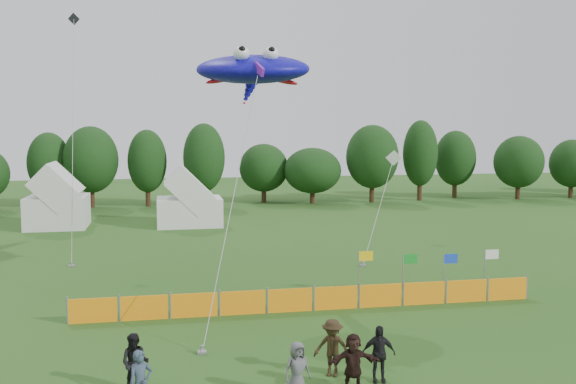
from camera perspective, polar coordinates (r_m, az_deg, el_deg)
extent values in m
plane|color=#234C16|center=(20.92, 3.25, -16.01)|extent=(160.00, 160.00, 0.00)
cylinder|color=#382314|center=(66.27, -20.38, -0.26)|extent=(0.50, 0.50, 2.38)
ellipsoid|color=black|center=(66.03, -20.47, 2.42)|extent=(4.09, 4.09, 5.35)
cylinder|color=#382314|center=(64.91, -17.03, -0.19)|extent=(0.50, 0.50, 2.57)
ellipsoid|color=black|center=(64.66, -17.12, 2.77)|extent=(5.20, 5.20, 5.79)
cylinder|color=#382314|center=(64.50, -12.34, -0.15)|extent=(0.50, 0.50, 2.46)
ellipsoid|color=black|center=(64.25, -12.41, 2.70)|extent=(3.78, 3.78, 5.55)
cylinder|color=#382314|center=(63.18, -7.43, -0.10)|extent=(0.50, 0.50, 2.66)
ellipsoid|color=black|center=(62.93, -7.47, 3.06)|extent=(4.05, 4.05, 5.99)
cylinder|color=#382314|center=(66.47, -2.16, -0.06)|extent=(0.50, 0.50, 1.98)
ellipsoid|color=black|center=(66.25, -2.17, 2.17)|extent=(5.06, 5.06, 4.46)
cylinder|color=#382314|center=(65.44, 2.18, -0.20)|extent=(0.50, 0.50, 1.86)
ellipsoid|color=black|center=(65.24, 2.19, 1.92)|extent=(5.86, 5.86, 4.18)
cylinder|color=#382314|center=(66.93, 7.46, 0.21)|extent=(0.50, 0.50, 2.62)
ellipsoid|color=black|center=(66.69, 7.50, 3.14)|extent=(5.41, 5.41, 5.89)
cylinder|color=#382314|center=(69.42, 11.62, 0.41)|extent=(0.50, 0.50, 2.78)
ellipsoid|color=black|center=(69.18, 11.68, 3.40)|extent=(3.67, 3.67, 6.26)
cylinder|color=#382314|center=(73.14, 14.59, 0.47)|extent=(0.50, 0.50, 2.42)
ellipsoid|color=black|center=(72.93, 14.65, 2.94)|extent=(4.46, 4.46, 5.44)
cylinder|color=#382314|center=(73.57, 19.75, 0.27)|extent=(0.50, 0.50, 2.24)
ellipsoid|color=black|center=(73.37, 19.83, 2.54)|extent=(5.26, 5.26, 5.03)
cylinder|color=#382314|center=(77.05, 23.83, 0.30)|extent=(0.50, 0.50, 2.10)
ellipsoid|color=black|center=(76.86, 23.92, 2.34)|extent=(4.74, 4.74, 4.73)
cube|color=silver|center=(52.83, -19.79, -1.66)|extent=(4.46, 4.46, 2.45)
cube|color=white|center=(51.30, -8.75, -1.73)|extent=(5.01, 4.01, 2.21)
cube|color=orange|center=(27.04, -16.98, -10.05)|extent=(1.90, 0.06, 1.00)
cube|color=orange|center=(26.90, -12.68, -10.02)|extent=(1.90, 0.06, 1.00)
cube|color=orange|center=(26.91, -8.35, -9.93)|extent=(1.90, 0.06, 1.00)
cube|color=orange|center=(27.06, -4.06, -9.79)|extent=(1.90, 0.06, 1.00)
cube|color=orange|center=(27.36, 0.16, -9.60)|extent=(1.90, 0.06, 1.00)
cube|color=orange|center=(27.80, 4.27, -9.37)|extent=(1.90, 0.06, 1.00)
cube|color=orange|center=(28.38, 8.22, -9.10)|extent=(1.90, 0.06, 1.00)
cube|color=orange|center=(29.08, 11.99, -8.80)|extent=(1.90, 0.06, 1.00)
cube|color=orange|center=(29.90, 15.56, -8.49)|extent=(1.90, 0.06, 1.00)
cube|color=orange|center=(30.83, 18.92, -8.16)|extent=(1.90, 0.06, 1.00)
cylinder|color=gray|center=(30.30, 6.28, -7.14)|extent=(0.06, 0.06, 2.00)
cube|color=yellow|center=(30.24, 6.93, -5.67)|extent=(0.70, 0.02, 0.45)
cylinder|color=gray|center=(30.52, 10.16, -7.22)|extent=(0.06, 0.06, 1.88)
cube|color=#148C26|center=(30.49, 10.80, -5.86)|extent=(0.70, 0.02, 0.45)
cylinder|color=gray|center=(31.25, 13.64, -7.04)|extent=(0.06, 0.06, 1.83)
cube|color=blue|center=(31.25, 14.25, -5.76)|extent=(0.70, 0.02, 0.45)
cylinder|color=gray|center=(31.95, 17.06, -6.70)|extent=(0.06, 0.06, 1.99)
cube|color=white|center=(31.96, 17.66, -5.30)|extent=(0.70, 0.02, 0.45)
imported|color=#314052|center=(18.36, -12.96, -16.27)|extent=(0.79, 0.67, 1.82)
imported|color=black|center=(19.95, -13.44, -14.57)|extent=(0.99, 0.85, 1.75)
imported|color=black|center=(20.62, 3.96, -13.64)|extent=(1.35, 1.14, 1.82)
imported|color=black|center=(20.36, 8.05, -14.03)|extent=(1.08, 0.58, 1.76)
imported|color=#535258|center=(19.12, 0.81, -15.51)|extent=(0.91, 0.71, 1.64)
imported|color=black|center=(19.67, 5.83, -14.81)|extent=(1.60, 0.58, 1.71)
ellipsoid|color=#140DC0|center=(29.54, -3.15, 10.85)|extent=(5.95, 5.05, 1.80)
sphere|color=white|center=(28.41, -4.16, 12.18)|extent=(0.72, 0.72, 0.72)
sphere|color=white|center=(28.60, -1.54, 12.15)|extent=(0.72, 0.72, 0.72)
ellipsoid|color=red|center=(29.52, -5.88, 9.91)|extent=(1.51, 0.66, 0.24)
ellipsoid|color=red|center=(29.89, -0.54, 9.89)|extent=(1.51, 0.66, 0.24)
cube|color=purple|center=(27.58, -2.58, 10.85)|extent=(0.37, 0.96, 0.70)
cylinder|color=#A5A5A5|center=(24.78, -4.90, -0.55)|extent=(2.90, 5.95, 10.09)
cube|color=gray|center=(22.91, -7.65, -13.94)|extent=(0.30, 0.30, 0.10)
cube|color=white|center=(46.29, 9.38, 3.00)|extent=(1.12, 0.31, 1.12)
cylinder|color=#A5A5A5|center=(41.16, 8.18, -1.21)|extent=(5.29, 9.57, 5.60)
cube|color=gray|center=(36.33, 6.65, -6.50)|extent=(0.30, 0.30, 0.10)
cube|color=black|center=(43.92, -18.50, 14.39)|extent=(0.75, 0.22, 0.75)
cylinder|color=#A5A5A5|center=(40.29, -18.59, 4.80)|extent=(0.26, 6.26, 14.56)
cube|color=gray|center=(37.98, -18.69, -6.24)|extent=(0.30, 0.30, 0.10)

